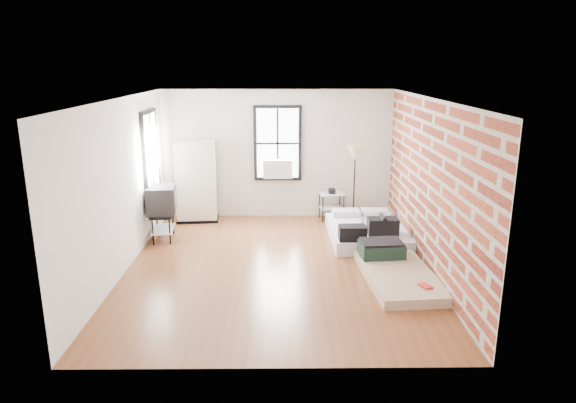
{
  "coord_description": "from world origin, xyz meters",
  "views": [
    {
      "loc": [
        0.12,
        -8.1,
        3.34
      ],
      "look_at": [
        0.2,
        0.3,
        1.06
      ],
      "focal_mm": 32.0,
      "sensor_mm": 36.0,
      "label": 1
    }
  ],
  "objects_px": {
    "mattress_bare": "(395,269)",
    "tv_stand": "(162,202)",
    "wardrobe": "(196,182)",
    "floor_lamp": "(355,157)",
    "mattress_main": "(367,231)",
    "side_table": "(332,199)"
  },
  "relations": [
    {
      "from": "wardrobe",
      "to": "floor_lamp",
      "type": "xyz_separation_m",
      "value": [
        3.37,
        -0.21,
        0.57
      ]
    },
    {
      "from": "mattress_main",
      "to": "tv_stand",
      "type": "relative_size",
      "value": 1.85
    },
    {
      "from": "mattress_bare",
      "to": "floor_lamp",
      "type": "bearing_deg",
      "value": 90.93
    },
    {
      "from": "mattress_main",
      "to": "mattress_bare",
      "type": "distance_m",
      "value": 1.84
    },
    {
      "from": "floor_lamp",
      "to": "mattress_main",
      "type": "bearing_deg",
      "value": -83.39
    },
    {
      "from": "mattress_bare",
      "to": "floor_lamp",
      "type": "relative_size",
      "value": 1.22
    },
    {
      "from": "mattress_bare",
      "to": "tv_stand",
      "type": "bearing_deg",
      "value": 150.81
    },
    {
      "from": "wardrobe",
      "to": "side_table",
      "type": "relative_size",
      "value": 2.52
    },
    {
      "from": "mattress_bare",
      "to": "tv_stand",
      "type": "xyz_separation_m",
      "value": [
        -4.13,
        1.87,
        0.63
      ]
    },
    {
      "from": "mattress_main",
      "to": "wardrobe",
      "type": "bearing_deg",
      "value": 158.7
    },
    {
      "from": "mattress_main",
      "to": "floor_lamp",
      "type": "xyz_separation_m",
      "value": [
        -0.12,
        1.07,
        1.27
      ]
    },
    {
      "from": "mattress_main",
      "to": "tv_stand",
      "type": "height_order",
      "value": "tv_stand"
    },
    {
      "from": "mattress_main",
      "to": "floor_lamp",
      "type": "relative_size",
      "value": 1.17
    },
    {
      "from": "mattress_bare",
      "to": "side_table",
      "type": "xyz_separation_m",
      "value": [
        -0.74,
        3.17,
        0.34
      ]
    },
    {
      "from": "wardrobe",
      "to": "tv_stand",
      "type": "bearing_deg",
      "value": -115.63
    },
    {
      "from": "mattress_main",
      "to": "side_table",
      "type": "bearing_deg",
      "value": 111.67
    },
    {
      "from": "tv_stand",
      "to": "mattress_bare",
      "type": "bearing_deg",
      "value": -30.59
    },
    {
      "from": "mattress_main",
      "to": "wardrobe",
      "type": "distance_m",
      "value": 3.79
    },
    {
      "from": "wardrobe",
      "to": "side_table",
      "type": "bearing_deg",
      "value": -3.69
    },
    {
      "from": "wardrobe",
      "to": "floor_lamp",
      "type": "relative_size",
      "value": 1.04
    },
    {
      "from": "floor_lamp",
      "to": "tv_stand",
      "type": "distance_m",
      "value": 4.03
    },
    {
      "from": "wardrobe",
      "to": "mattress_main",
      "type": "bearing_deg",
      "value": -25.09
    }
  ]
}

